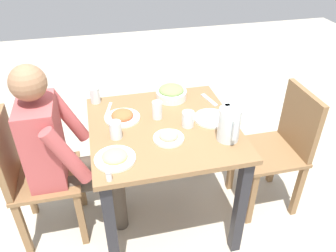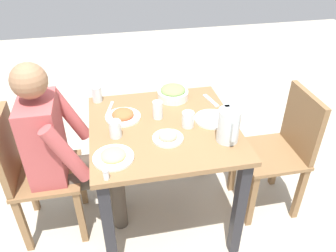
{
  "view_description": "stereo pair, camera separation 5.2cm",
  "coord_description": "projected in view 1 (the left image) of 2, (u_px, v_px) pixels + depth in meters",
  "views": [
    {
      "loc": [
        1.59,
        -0.35,
        1.84
      ],
      "look_at": [
        0.01,
        0.03,
        0.75
      ],
      "focal_mm": 35.97,
      "sensor_mm": 36.0,
      "label": 1
    },
    {
      "loc": [
        1.61,
        -0.29,
        1.84
      ],
      "look_at": [
        0.01,
        0.03,
        0.75
      ],
      "focal_mm": 35.97,
      "sensor_mm": 36.0,
      "label": 2
    }
  ],
  "objects": [
    {
      "name": "plate_fries",
      "position": [
        115.0,
        157.0,
        1.7
      ],
      "size": [
        0.21,
        0.21,
        0.05
      ],
      "color": "white",
      "rests_on": "dining_table"
    },
    {
      "name": "knife_near",
      "position": [
        108.0,
        110.0,
        2.1
      ],
      "size": [
        0.18,
        0.07,
        0.01
      ],
      "primitive_type": "cube",
      "rotation": [
        0.0,
        0.0,
        -0.27
      ],
      "color": "silver",
      "rests_on": "dining_table"
    },
    {
      "name": "salad_bowl",
      "position": [
        171.0,
        93.0,
        2.21
      ],
      "size": [
        0.2,
        0.2,
        0.09
      ],
      "color": "white",
      "rests_on": "dining_table"
    },
    {
      "name": "plate_yoghurt",
      "position": [
        212.0,
        117.0,
        2.01
      ],
      "size": [
        0.21,
        0.21,
        0.06
      ],
      "color": "white",
      "rests_on": "dining_table"
    },
    {
      "name": "water_glass_far_right",
      "position": [
        116.0,
        130.0,
        1.84
      ],
      "size": [
        0.07,
        0.07,
        0.1
      ],
      "primitive_type": "cylinder",
      "color": "silver",
      "rests_on": "dining_table"
    },
    {
      "name": "plate_beans",
      "position": [
        169.0,
        136.0,
        1.84
      ],
      "size": [
        0.17,
        0.17,
        0.06
      ],
      "color": "white",
      "rests_on": "dining_table"
    },
    {
      "name": "dining_table",
      "position": [
        163.0,
        144.0,
        2.04
      ],
      "size": [
        0.85,
        0.85,
        0.75
      ],
      "color": "olive",
      "rests_on": "ground_plane"
    },
    {
      "name": "ground_plane",
      "position": [
        164.0,
        214.0,
        2.38
      ],
      "size": [
        8.0,
        8.0,
        0.0
      ],
      "primitive_type": "plane",
      "color": "#B7AD99"
    },
    {
      "name": "chair_far",
      "position": [
        281.0,
        144.0,
        2.23
      ],
      "size": [
        0.4,
        0.4,
        0.88
      ],
      "color": "olive",
      "rests_on": "ground_plane"
    },
    {
      "name": "water_glass_center",
      "position": [
        188.0,
        119.0,
        1.94
      ],
      "size": [
        0.07,
        0.07,
        0.09
      ],
      "primitive_type": "cylinder",
      "color": "silver",
      "rests_on": "dining_table"
    },
    {
      "name": "salt_shaker",
      "position": [
        109.0,
        176.0,
        1.56
      ],
      "size": [
        0.03,
        0.03,
        0.05
      ],
      "color": "white",
      "rests_on": "dining_table"
    },
    {
      "name": "diner_near",
      "position": [
        62.0,
        149.0,
        1.96
      ],
      "size": [
        0.48,
        0.53,
        1.17
      ],
      "color": "#B24C4C",
      "rests_on": "ground_plane"
    },
    {
      "name": "water_glass_far_left",
      "position": [
        95.0,
        95.0,
        2.16
      ],
      "size": [
        0.06,
        0.06,
        0.1
      ],
      "primitive_type": "cylinder",
      "color": "silver",
      "rests_on": "dining_table"
    },
    {
      "name": "chair_near",
      "position": [
        31.0,
        173.0,
        2.0
      ],
      "size": [
        0.4,
        0.4,
        0.88
      ],
      "color": "olive",
      "rests_on": "ground_plane"
    },
    {
      "name": "fork_near",
      "position": [
        209.0,
        100.0,
        2.21
      ],
      "size": [
        0.17,
        0.06,
        0.01
      ],
      "primitive_type": "cube",
      "rotation": [
        0.0,
        0.0,
        0.23
      ],
      "color": "silver",
      "rests_on": "dining_table"
    },
    {
      "name": "water_pitcher",
      "position": [
        229.0,
        124.0,
        1.8
      ],
      "size": [
        0.16,
        0.12,
        0.19
      ],
      "color": "silver",
      "rests_on": "dining_table"
    },
    {
      "name": "water_glass_by_pitcher",
      "position": [
        157.0,
        110.0,
        2.0
      ],
      "size": [
        0.06,
        0.06,
        0.11
      ],
      "primitive_type": "cylinder",
      "color": "silver",
      "rests_on": "dining_table"
    },
    {
      "name": "plate_rice_curry",
      "position": [
        122.0,
        116.0,
        2.01
      ],
      "size": [
        0.21,
        0.21,
        0.06
      ],
      "color": "white",
      "rests_on": "dining_table"
    }
  ]
}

